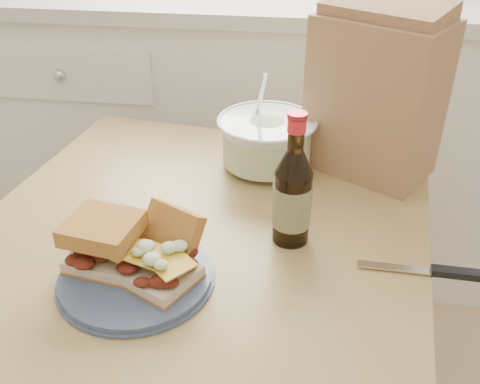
# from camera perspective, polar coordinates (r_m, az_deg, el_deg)

# --- Properties ---
(cabinet_run) EXTENTS (2.50, 0.64, 0.94)m
(cabinet_run) POSITION_cam_1_polar(r_m,az_deg,el_deg) (1.93, 0.32, 6.93)
(cabinet_run) COLOR white
(cabinet_run) RESTS_ON ground
(dining_table) EXTENTS (0.94, 0.94, 0.70)m
(dining_table) POSITION_cam_1_polar(r_m,az_deg,el_deg) (1.07, -4.14, -8.13)
(dining_table) COLOR #A7884F
(dining_table) RESTS_ON ground
(plate) EXTENTS (0.25, 0.25, 0.02)m
(plate) POSITION_cam_1_polar(r_m,az_deg,el_deg) (0.90, -11.01, -8.85)
(plate) COLOR #3F4B66
(plate) RESTS_ON dining_table
(sandwich_left) EXTENTS (0.13, 0.12, 0.08)m
(sandwich_left) POSITION_cam_1_polar(r_m,az_deg,el_deg) (0.90, -14.24, -5.12)
(sandwich_left) COLOR beige
(sandwich_left) RESTS_ON plate
(sandwich_right) EXTENTS (0.14, 0.19, 0.09)m
(sandwich_right) POSITION_cam_1_polar(r_m,az_deg,el_deg) (0.87, -8.22, -6.72)
(sandwich_right) COLOR beige
(sandwich_right) RESTS_ON plate
(coleslaw_bowl) EXTENTS (0.22, 0.22, 0.22)m
(coleslaw_bowl) POSITION_cam_1_polar(r_m,az_deg,el_deg) (1.18, 2.85, 5.22)
(coleslaw_bowl) COLOR silver
(coleslaw_bowl) RESTS_ON dining_table
(beer_bottle) EXTENTS (0.07, 0.07, 0.25)m
(beer_bottle) POSITION_cam_1_polar(r_m,az_deg,el_deg) (0.93, 5.62, -0.35)
(beer_bottle) COLOR black
(beer_bottle) RESTS_ON dining_table
(knife) EXTENTS (0.20, 0.03, 0.01)m
(knife) POSITION_cam_1_polar(r_m,az_deg,el_deg) (0.96, 20.56, -7.96)
(knife) COLOR silver
(knife) RESTS_ON dining_table
(paper_bag) EXTENTS (0.30, 0.27, 0.33)m
(paper_bag) POSITION_cam_1_polar(r_m,az_deg,el_deg) (1.17, 14.24, 9.71)
(paper_bag) COLOR #A06E4D
(paper_bag) RESTS_ON dining_table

